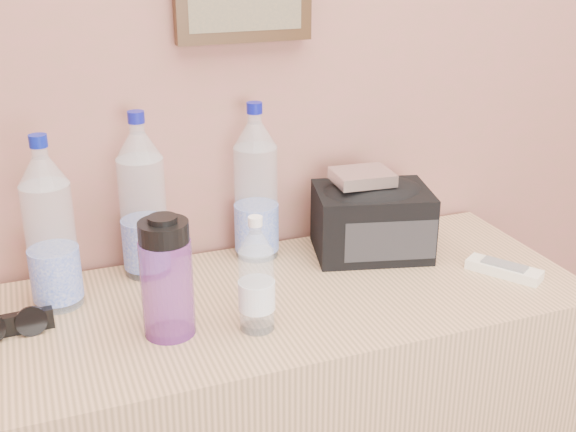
% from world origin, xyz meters
% --- Properties ---
extents(pet_large_a, '(0.10, 0.10, 0.36)m').
position_xyz_m(pet_large_a, '(-0.63, 1.84, 0.95)').
color(pet_large_a, silver).
rests_on(pet_large_a, dresser).
extents(pet_large_b, '(0.10, 0.10, 0.37)m').
position_xyz_m(pet_large_b, '(-0.43, 1.93, 0.95)').
color(pet_large_b, silver).
rests_on(pet_large_b, dresser).
extents(pet_large_c, '(0.10, 0.10, 0.36)m').
position_xyz_m(pet_large_c, '(-0.17, 1.93, 0.95)').
color(pet_large_c, white).
rests_on(pet_large_c, dresser).
extents(pet_small, '(0.07, 0.07, 0.23)m').
position_xyz_m(pet_small, '(-0.28, 1.61, 0.89)').
color(pet_small, silver).
rests_on(pet_small, dresser).
extents(nalgene_bottle, '(0.10, 0.10, 0.24)m').
position_xyz_m(nalgene_bottle, '(-0.44, 1.65, 0.91)').
color(nalgene_bottle, purple).
rests_on(nalgene_bottle, dresser).
extents(sunglasses, '(0.16, 0.07, 0.04)m').
position_xyz_m(sunglasses, '(-0.72, 1.75, 0.81)').
color(sunglasses, black).
rests_on(sunglasses, dresser).
extents(ac_remote, '(0.13, 0.17, 0.02)m').
position_xyz_m(ac_remote, '(0.31, 1.63, 0.80)').
color(ac_remote, white).
rests_on(ac_remote, dresser).
extents(toiletry_bag, '(0.30, 0.25, 0.18)m').
position_xyz_m(toiletry_bag, '(0.08, 1.84, 0.88)').
color(toiletry_bag, black).
rests_on(toiletry_bag, dresser).
extents(foil_packet, '(0.14, 0.12, 0.03)m').
position_xyz_m(foil_packet, '(0.06, 1.85, 0.98)').
color(foil_packet, silver).
rests_on(foil_packet, toiletry_bag).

